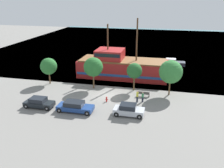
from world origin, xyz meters
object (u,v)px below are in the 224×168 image
(parked_car_curb_mid, at_px, (39,103))
(parked_car_curb_rear, at_px, (75,106))
(fire_hydrant, at_px, (107,99))
(pedestrian_walking_near, at_px, (137,96))
(pedestrian_walking_far, at_px, (143,97))
(moored_boat_dockside, at_px, (172,63))
(parked_car_curb_front, at_px, (129,110))
(bench_promenade_east, at_px, (143,94))
(pirate_ship, at_px, (122,67))

(parked_car_curb_mid, relative_size, parked_car_curb_rear, 0.84)
(fire_hydrant, relative_size, pedestrian_walking_near, 0.42)
(parked_car_curb_rear, bearing_deg, pedestrian_walking_far, 31.72)
(moored_boat_dockside, distance_m, parked_car_curb_mid, 32.77)
(moored_boat_dockside, height_order, parked_car_curb_front, parked_car_curb_front)
(parked_car_curb_front, height_order, bench_promenade_east, parked_car_curb_front)
(fire_hydrant, distance_m, bench_promenade_east, 6.06)
(parked_car_curb_mid, distance_m, pedestrian_walking_near, 14.19)
(fire_hydrant, height_order, pedestrian_walking_near, pedestrian_walking_near)
(pirate_ship, distance_m, parked_car_curb_rear, 16.77)
(parked_car_curb_front, relative_size, fire_hydrant, 5.24)
(parked_car_curb_front, height_order, parked_car_curb_mid, parked_car_curb_front)
(parked_car_curb_front, relative_size, pedestrian_walking_far, 2.60)
(moored_boat_dockside, relative_size, parked_car_curb_rear, 1.11)
(moored_boat_dockside, distance_m, parked_car_curb_rear, 30.16)
(moored_boat_dockside, bearing_deg, fire_hydrant, -112.05)
(parked_car_curb_front, bearing_deg, pedestrian_walking_far, 74.90)
(parked_car_curb_mid, bearing_deg, pirate_ship, 61.63)
(parked_car_curb_mid, bearing_deg, moored_boat_dockside, 56.28)
(parked_car_curb_front, relative_size, pedestrian_walking_near, 2.22)
(moored_boat_dockside, relative_size, pedestrian_walking_far, 3.57)
(moored_boat_dockside, distance_m, parked_car_curb_front, 27.35)
(parked_car_curb_rear, xyz_separation_m, bench_promenade_east, (8.51, 7.42, -0.29))
(fire_hydrant, bearing_deg, pedestrian_walking_far, 12.14)
(bench_promenade_east, bearing_deg, parked_car_curb_front, -99.74)
(parked_car_curb_front, bearing_deg, parked_car_curb_mid, -177.96)
(moored_boat_dockside, xyz_separation_m, pedestrian_walking_near, (-4.90, -22.30, 0.37))
(fire_hydrant, bearing_deg, bench_promenade_east, 32.15)
(bench_promenade_east, xyz_separation_m, pedestrian_walking_near, (-0.66, -2.39, 0.48))
(bench_promenade_east, height_order, pedestrian_walking_far, pedestrian_walking_far)
(parked_car_curb_rear, height_order, fire_hydrant, parked_car_curb_rear)
(parked_car_curb_rear, distance_m, pedestrian_walking_near, 9.32)
(pedestrian_walking_near, bearing_deg, parked_car_curb_front, -96.62)
(moored_boat_dockside, height_order, fire_hydrant, moored_boat_dockside)
(pirate_ship, xyz_separation_m, pedestrian_walking_near, (4.49, -11.35, -1.10))
(pirate_ship, distance_m, bench_promenade_east, 10.45)
(moored_boat_dockside, height_order, parked_car_curb_rear, parked_car_curb_rear)
(moored_boat_dockside, distance_m, pedestrian_walking_near, 22.83)
(parked_car_curb_mid, relative_size, pedestrian_walking_far, 2.70)
(parked_car_curb_front, relative_size, parked_car_curb_rear, 0.81)
(fire_hydrant, bearing_deg, parked_car_curb_rear, -128.80)
(pedestrian_walking_far, bearing_deg, parked_car_curb_rear, -148.28)
(fire_hydrant, bearing_deg, parked_car_curb_front, -42.93)
(parked_car_curb_front, distance_m, parked_car_curb_rear, 7.34)
(parked_car_curb_mid, xyz_separation_m, pedestrian_walking_far, (14.06, 5.25, 0.05))
(pedestrian_walking_near, bearing_deg, pedestrian_walking_far, 20.71)
(parked_car_curb_rear, distance_m, pedestrian_walking_far, 10.13)
(parked_car_curb_front, bearing_deg, parked_car_curb_rear, -175.87)
(moored_boat_dockside, bearing_deg, parked_car_curb_mid, -123.72)
(parked_car_curb_front, distance_m, parked_car_curb_mid, 12.78)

